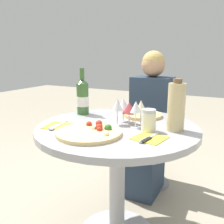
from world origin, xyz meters
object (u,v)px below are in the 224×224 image
(pizza_large, at_px, (90,132))
(tall_carafe, at_px, (176,107))
(dining_table, at_px, (117,152))
(seated_diner, at_px, (148,128))
(wine_bottle, at_px, (83,97))
(chair_behind_diner, at_px, (153,138))

(pizza_large, distance_m, tall_carafe, 0.48)
(dining_table, height_order, seated_diner, seated_diner)
(pizza_large, distance_m, wine_bottle, 0.48)
(chair_behind_diner, bearing_deg, dining_table, 93.28)
(chair_behind_diner, distance_m, seated_diner, 0.19)
(seated_diner, bearing_deg, pizza_large, 89.53)
(wine_bottle, xyz_separation_m, tall_carafe, (0.67, -0.09, 0.01))
(seated_diner, relative_size, tall_carafe, 4.18)
(dining_table, height_order, tall_carafe, tall_carafe)
(pizza_large, bearing_deg, chair_behind_diner, 89.60)
(chair_behind_diner, height_order, seated_diner, seated_diner)
(wine_bottle, bearing_deg, pizza_large, -51.33)
(dining_table, distance_m, wine_bottle, 0.48)
(chair_behind_diner, distance_m, pizza_large, 1.09)
(seated_diner, distance_m, tall_carafe, 0.80)
(chair_behind_diner, height_order, pizza_large, chair_behind_diner)
(seated_diner, relative_size, pizza_large, 3.45)
(dining_table, xyz_separation_m, wine_bottle, (-0.35, 0.15, 0.29))
(wine_bottle, bearing_deg, tall_carafe, -7.71)
(chair_behind_diner, distance_m, tall_carafe, 0.97)
(chair_behind_diner, bearing_deg, wine_bottle, 65.94)
(dining_table, xyz_separation_m, chair_behind_diner, (-0.05, 0.83, -0.17))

